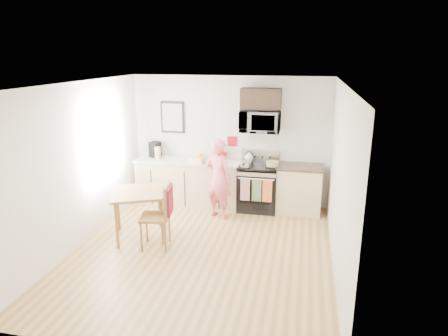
% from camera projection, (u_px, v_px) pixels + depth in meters
% --- Properties ---
extents(floor, '(4.60, 4.60, 0.00)m').
position_uv_depth(floor, '(202.00, 252.00, 6.30)').
color(floor, olive).
rests_on(floor, ground).
extents(back_wall, '(4.00, 0.04, 2.60)m').
position_uv_depth(back_wall, '(230.00, 141.00, 8.10)').
color(back_wall, silver).
rests_on(back_wall, floor).
extents(front_wall, '(4.00, 0.04, 2.60)m').
position_uv_depth(front_wall, '(138.00, 241.00, 3.78)').
color(front_wall, silver).
rests_on(front_wall, floor).
extents(left_wall, '(0.04, 4.60, 2.60)m').
position_uv_depth(left_wall, '(79.00, 165.00, 6.33)').
color(left_wall, silver).
rests_on(left_wall, floor).
extents(right_wall, '(0.04, 4.60, 2.60)m').
position_uv_depth(right_wall, '(340.00, 181.00, 5.55)').
color(right_wall, silver).
rests_on(right_wall, floor).
extents(ceiling, '(4.00, 4.60, 0.04)m').
position_uv_depth(ceiling, '(199.00, 84.00, 5.58)').
color(ceiling, silver).
rests_on(ceiling, back_wall).
extents(window, '(0.06, 1.40, 1.50)m').
position_uv_depth(window, '(104.00, 140.00, 7.01)').
color(window, white).
rests_on(window, left_wall).
extents(cabinet_left, '(2.10, 0.60, 0.90)m').
position_uv_depth(cabinet_left, '(189.00, 183.00, 8.21)').
color(cabinet_left, tan).
rests_on(cabinet_left, floor).
extents(countertop_left, '(2.14, 0.64, 0.04)m').
position_uv_depth(countertop_left, '(188.00, 161.00, 8.08)').
color(countertop_left, beige).
rests_on(countertop_left, cabinet_left).
extents(cabinet_right, '(0.84, 0.60, 0.90)m').
position_uv_depth(cabinet_right, '(299.00, 190.00, 7.78)').
color(cabinet_right, tan).
rests_on(cabinet_right, floor).
extents(countertop_right, '(0.88, 0.64, 0.04)m').
position_uv_depth(countertop_right, '(300.00, 167.00, 7.65)').
color(countertop_right, black).
rests_on(countertop_right, cabinet_right).
extents(range, '(0.76, 0.70, 1.16)m').
position_uv_depth(range, '(258.00, 188.00, 7.91)').
color(range, black).
rests_on(range, floor).
extents(microwave, '(0.76, 0.51, 0.42)m').
position_uv_depth(microwave, '(260.00, 121.00, 7.65)').
color(microwave, '#B3B2B7').
rests_on(microwave, back_wall).
extents(upper_cabinet, '(0.76, 0.35, 0.40)m').
position_uv_depth(upper_cabinet, '(261.00, 99.00, 7.57)').
color(upper_cabinet, black).
rests_on(upper_cabinet, back_wall).
extents(wall_art, '(0.50, 0.04, 0.65)m').
position_uv_depth(wall_art, '(173.00, 117.00, 8.19)').
color(wall_art, black).
rests_on(wall_art, back_wall).
extents(wall_trivet, '(0.20, 0.02, 0.20)m').
position_uv_depth(wall_trivet, '(232.00, 141.00, 8.08)').
color(wall_trivet, '#AB0E17').
rests_on(wall_trivet, back_wall).
extents(person, '(0.66, 0.56, 1.52)m').
position_uv_depth(person, '(219.00, 179.00, 7.44)').
color(person, '#D43A57').
rests_on(person, floor).
extents(dining_table, '(0.99, 0.99, 0.81)m').
position_uv_depth(dining_table, '(138.00, 197.00, 6.62)').
color(dining_table, brown).
rests_on(dining_table, floor).
extents(chair, '(0.56, 0.51, 1.05)m').
position_uv_depth(chair, '(164.00, 207.00, 6.28)').
color(chair, brown).
rests_on(chair, floor).
extents(knife_block, '(0.12, 0.16, 0.23)m').
position_uv_depth(knife_block, '(219.00, 154.00, 8.09)').
color(knife_block, brown).
rests_on(knife_block, countertop_left).
extents(utensil_crock, '(0.13, 0.13, 0.40)m').
position_uv_depth(utensil_crock, '(223.00, 152.00, 8.03)').
color(utensil_crock, '#AB0E17').
rests_on(utensil_crock, countertop_left).
extents(fruit_bowl, '(0.26, 0.26, 0.10)m').
position_uv_depth(fruit_bowl, '(201.00, 156.00, 8.18)').
color(fruit_bowl, white).
rests_on(fruit_bowl, countertop_left).
extents(milk_carton, '(0.10, 0.10, 0.24)m').
position_uv_depth(milk_carton, '(158.00, 152.00, 8.17)').
color(milk_carton, tan).
rests_on(milk_carton, countertop_left).
extents(coffee_maker, '(0.22, 0.28, 0.31)m').
position_uv_depth(coffee_maker, '(155.00, 150.00, 8.27)').
color(coffee_maker, black).
rests_on(coffee_maker, countertop_left).
extents(bread_bag, '(0.35, 0.25, 0.11)m').
position_uv_depth(bread_bag, '(197.00, 160.00, 7.81)').
color(bread_bag, tan).
rests_on(bread_bag, countertop_left).
extents(cake, '(0.30, 0.30, 0.10)m').
position_uv_depth(cake, '(272.00, 164.00, 7.64)').
color(cake, black).
rests_on(cake, range).
extents(kettle, '(0.18, 0.18, 0.22)m').
position_uv_depth(kettle, '(249.00, 157.00, 7.94)').
color(kettle, white).
rests_on(kettle, range).
extents(pot, '(0.21, 0.36, 0.11)m').
position_uv_depth(pot, '(246.00, 164.00, 7.62)').
color(pot, '#B3B2B7').
rests_on(pot, range).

